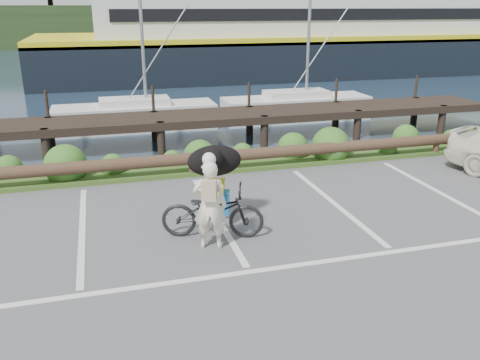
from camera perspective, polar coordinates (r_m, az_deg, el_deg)
name	(u,v)px	position (r m, az deg, el deg)	size (l,w,h in m)	color
ground	(243,261)	(8.57, 0.31, -9.03)	(72.00, 72.00, 0.00)	#4D4D4F
harbor_backdrop	(109,32)	(85.87, -14.47, 15.79)	(170.00, 160.00, 30.00)	#18293B
vegetation_strip	(187,166)	(13.35, -5.93, 1.58)	(34.00, 1.60, 0.10)	#3D5B21
log_rail	(192,176)	(12.71, -5.37, 0.46)	(32.00, 0.30, 0.60)	#443021
bicycle	(212,212)	(9.22, -3.11, -3.59)	(0.65, 1.86, 0.98)	black
cyclist	(210,205)	(8.70, -3.39, -2.82)	(0.58, 0.38, 1.59)	#EEE5C9
dog	(214,161)	(9.51, -2.88, 2.17)	(1.03, 0.50, 0.59)	black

